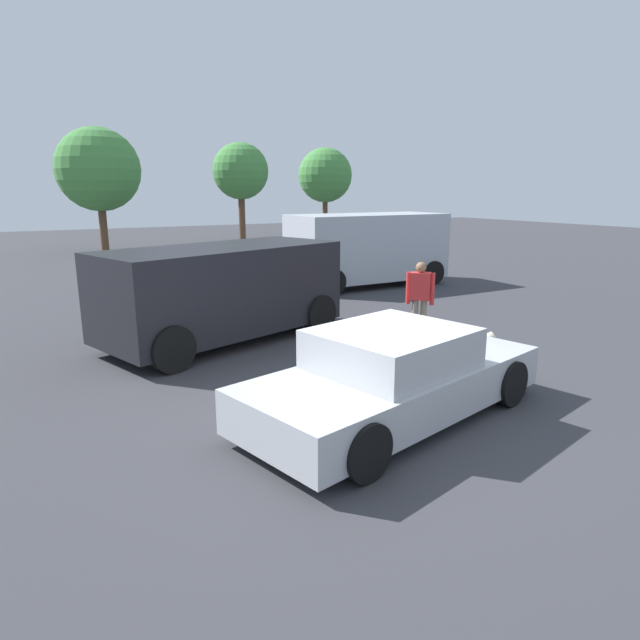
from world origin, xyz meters
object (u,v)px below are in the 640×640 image
at_px(pedestrian, 420,293).
at_px(suv_dark, 222,290).
at_px(sedan_foreground, 394,377).
at_px(dog, 489,340).
at_px(van_white, 368,247).

bearing_deg(pedestrian, suv_dark, -70.00).
distance_m(sedan_foreground, dog, 3.50).
bearing_deg(suv_dark, sedan_foreground, 80.32).
relative_size(dog, van_white, 0.12).
relative_size(sedan_foreground, dog, 8.22).
relative_size(van_white, suv_dark, 0.95).
xyz_separation_m(dog, suv_dark, (-3.85, 3.28, 0.75)).
xyz_separation_m(van_white, suv_dark, (-6.18, -4.02, -0.16)).
bearing_deg(suv_dark, dog, 121.92).
xyz_separation_m(sedan_foreground, suv_dark, (-0.66, 4.68, 0.47)).
bearing_deg(pedestrian, van_white, -159.51).
bearing_deg(van_white, dog, -107.80).
bearing_deg(sedan_foreground, pedestrian, 32.53).
height_order(van_white, pedestrian, van_white).
height_order(suv_dark, pedestrian, suv_dark).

